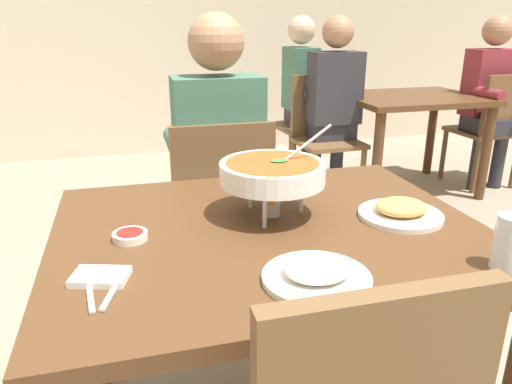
% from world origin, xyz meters
% --- Properties ---
extents(dining_table_main, '(1.16, 0.93, 0.74)m').
position_xyz_m(dining_table_main, '(0.00, 0.00, 0.63)').
color(dining_table_main, '#51331C').
rests_on(dining_table_main, ground_plane).
extents(chair_diner_main, '(0.44, 0.44, 0.90)m').
position_xyz_m(chair_diner_main, '(-0.00, 0.75, 0.51)').
color(chair_diner_main, brown).
rests_on(chair_diner_main, ground_plane).
extents(diner_main, '(0.40, 0.45, 1.31)m').
position_xyz_m(diner_main, '(0.00, 0.79, 0.75)').
color(diner_main, '#2D2D38').
rests_on(diner_main, ground_plane).
extents(curry_bowl, '(0.33, 0.30, 0.26)m').
position_xyz_m(curry_bowl, '(0.03, 0.08, 0.87)').
color(curry_bowl, silver).
rests_on(curry_bowl, dining_table_main).
extents(rice_plate, '(0.24, 0.24, 0.06)m').
position_xyz_m(rice_plate, '(0.01, -0.31, 0.76)').
color(rice_plate, white).
rests_on(rice_plate, dining_table_main).
extents(appetizer_plate, '(0.24, 0.24, 0.06)m').
position_xyz_m(appetizer_plate, '(0.38, -0.03, 0.76)').
color(appetizer_plate, white).
rests_on(appetizer_plate, dining_table_main).
extents(sauce_dish, '(0.09, 0.09, 0.02)m').
position_xyz_m(sauce_dish, '(-0.37, 0.02, 0.75)').
color(sauce_dish, white).
rests_on(sauce_dish, dining_table_main).
extents(napkin_folded, '(0.14, 0.11, 0.02)m').
position_xyz_m(napkin_folded, '(-0.44, -0.18, 0.75)').
color(napkin_folded, white).
rests_on(napkin_folded, dining_table_main).
extents(fork_utensil, '(0.03, 0.17, 0.01)m').
position_xyz_m(fork_utensil, '(-0.46, -0.23, 0.75)').
color(fork_utensil, silver).
rests_on(fork_utensil, dining_table_main).
extents(spoon_utensil, '(0.06, 0.17, 0.01)m').
position_xyz_m(spoon_utensil, '(-0.41, -0.23, 0.75)').
color(spoon_utensil, silver).
rests_on(spoon_utensil, dining_table_main).
extents(drink_glass, '(0.07, 0.07, 0.13)m').
position_xyz_m(drink_glass, '(0.45, -0.37, 0.80)').
color(drink_glass, silver).
rests_on(drink_glass, dining_table_main).
extents(dining_table_far, '(1.00, 0.80, 0.74)m').
position_xyz_m(dining_table_far, '(1.72, 2.04, 0.61)').
color(dining_table_far, '#51331C').
rests_on(dining_table_far, ground_plane).
extents(chair_bg_left, '(0.46, 0.46, 0.90)m').
position_xyz_m(chair_bg_left, '(2.38, 1.94, 0.51)').
color(chair_bg_left, brown).
rests_on(chair_bg_left, ground_plane).
extents(chair_bg_middle, '(0.48, 0.48, 0.90)m').
position_xyz_m(chair_bg_middle, '(1.15, 2.59, 0.51)').
color(chair_bg_middle, brown).
rests_on(chair_bg_middle, ground_plane).
extents(chair_bg_right, '(0.47, 0.47, 0.90)m').
position_xyz_m(chair_bg_right, '(1.03, 2.10, 0.51)').
color(chair_bg_right, brown).
rests_on(chair_bg_right, ground_plane).
extents(patron_bg_left, '(0.40, 0.45, 1.31)m').
position_xyz_m(patron_bg_left, '(2.36, 1.98, 0.75)').
color(patron_bg_left, '#2D2D38').
rests_on(patron_bg_left, ground_plane).
extents(patron_bg_middle, '(0.45, 0.40, 1.31)m').
position_xyz_m(patron_bg_middle, '(1.07, 2.61, 0.75)').
color(patron_bg_middle, '#2D2D38').
rests_on(patron_bg_middle, ground_plane).
extents(patron_bg_right, '(0.40, 0.45, 1.31)m').
position_xyz_m(patron_bg_right, '(1.09, 2.08, 0.75)').
color(patron_bg_right, '#2D2D38').
rests_on(patron_bg_right, ground_plane).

